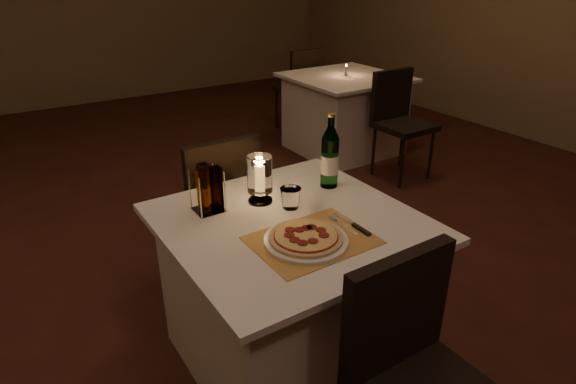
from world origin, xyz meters
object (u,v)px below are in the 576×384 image
pizza (306,237)px  neighbor_table_right (344,114)px  tumbler (291,198)px  main_table (290,292)px  water_bottle (330,158)px  chair_near (415,364)px  chair_far (218,198)px  plate (306,240)px  hurricane_candle (260,176)px

pizza → neighbor_table_right: pizza is taller
pizza → tumbler: 0.30m
main_table → water_bottle: 0.64m
main_table → neighbor_table_right: size_ratio=1.00×
chair_near → chair_far: size_ratio=1.00×
plate → chair_near: bearing=-84.7°
chair_far → pizza: size_ratio=3.21×
main_table → tumbler: (0.06, 0.09, 0.41)m
main_table → chair_near: bearing=-90.0°
plate → neighbor_table_right: (2.03, 2.25, -0.38)m
tumbler → neighbor_table_right: bearing=45.8°
chair_far → neighbor_table_right: 2.41m
tumbler → water_bottle: water_bottle is taller
plate → hurricane_candle: size_ratio=1.50×
hurricane_candle → neighbor_table_right: (2.00, 1.85, -0.49)m
main_table → water_bottle: (0.34, 0.18, 0.51)m
water_bottle → neighbor_table_right: water_bottle is taller
pizza → water_bottle: 0.54m
neighbor_table_right → pizza: bearing=-132.1°
plate → pizza: (-0.00, 0.00, 0.02)m
pizza → tumbler: size_ratio=3.07×
chair_far → hurricane_candle: bearing=-92.2°
chair_near → tumbler: 0.84m
plate → hurricane_candle: bearing=85.5°
chair_near → water_bottle: water_bottle is taller
tumbler → pizza: bearing=-112.1°
tumbler → neighbor_table_right: 2.79m
chair_far → plate: bearing=-93.2°
hurricane_candle → neighbor_table_right: hurricane_candle is taller
chair_near → plate: chair_near is taller
hurricane_candle → neighbor_table_right: 2.77m
plate → water_bottle: bearing=43.2°
main_table → chair_near: 0.74m
tumbler → water_bottle: bearing=18.0°
pizza → water_bottle: water_bottle is taller
chair_far → tumbler: bearing=-84.3°
chair_near → plate: bearing=95.3°
chair_near → pizza: bearing=95.4°
chair_far → pizza: chair_far is taller
hurricane_candle → pizza: bearing=-94.5°
main_table → neighbor_table_right: (1.98, 2.07, 0.00)m
plate → tumbler: 0.30m
main_table → pizza: pizza is taller
water_bottle → neighbor_table_right: size_ratio=0.35×
chair_far → plate: chair_far is taller
water_bottle → neighbor_table_right: 2.55m
hurricane_candle → chair_far: bearing=87.8°
chair_far → plate: size_ratio=2.81×
chair_far → water_bottle: (0.34, -0.53, 0.33)m
chair_far → chair_near: bearing=-90.0°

